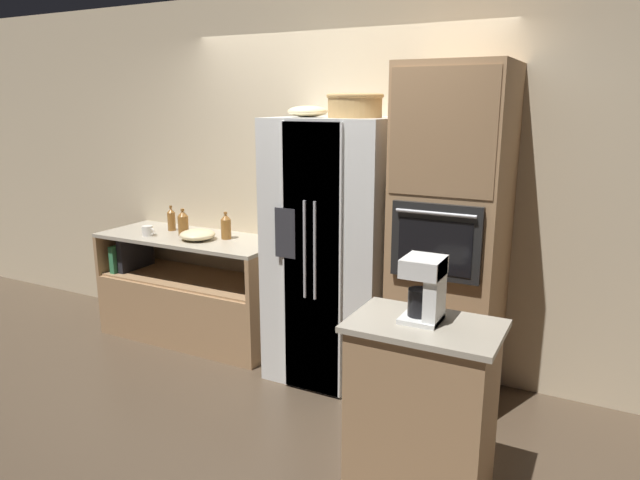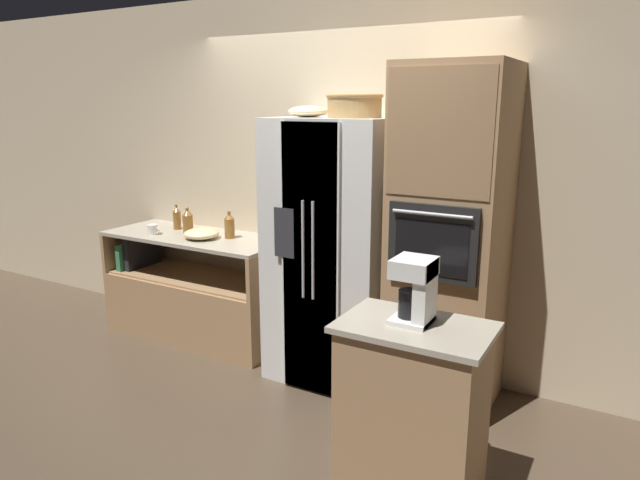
{
  "view_description": "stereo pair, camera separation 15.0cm",
  "coord_description": "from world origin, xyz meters",
  "px_view_note": "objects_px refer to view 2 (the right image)",
  "views": [
    {
      "loc": [
        1.88,
        -3.47,
        1.98
      ],
      "look_at": [
        0.08,
        -0.0,
        1.04
      ],
      "focal_mm": 32.0,
      "sensor_mm": 36.0,
      "label": 1
    },
    {
      "loc": [
        2.01,
        -3.39,
        1.98
      ],
      "look_at": [
        0.08,
        -0.0,
        1.04
      ],
      "focal_mm": 32.0,
      "sensor_mm": 36.0,
      "label": 2
    }
  ],
  "objects_px": {
    "refrigerator": "(335,251)",
    "coffee_maker": "(417,288)",
    "mug": "(153,229)",
    "wicker_basket": "(354,105)",
    "bottle_tall": "(188,222)",
    "wall_oven": "(450,241)",
    "fruit_bowl": "(308,111)",
    "bottle_wide": "(229,226)",
    "mixing_bowl": "(201,234)",
    "bottle_short": "(177,218)"
  },
  "relations": [
    {
      "from": "bottle_wide",
      "to": "mixing_bowl",
      "type": "distance_m",
      "value": 0.24
    },
    {
      "from": "wall_oven",
      "to": "mug",
      "type": "xyz_separation_m",
      "value": [
        -2.51,
        -0.13,
        -0.18
      ]
    },
    {
      "from": "wicker_basket",
      "to": "fruit_bowl",
      "type": "height_order",
      "value": "wicker_basket"
    },
    {
      "from": "bottle_tall",
      "to": "mixing_bowl",
      "type": "bearing_deg",
      "value": -18.68
    },
    {
      "from": "wall_oven",
      "to": "mixing_bowl",
      "type": "bearing_deg",
      "value": -178.59
    },
    {
      "from": "wall_oven",
      "to": "fruit_bowl",
      "type": "height_order",
      "value": "wall_oven"
    },
    {
      "from": "wall_oven",
      "to": "refrigerator",
      "type": "bearing_deg",
      "value": -178.34
    },
    {
      "from": "refrigerator",
      "to": "wall_oven",
      "type": "bearing_deg",
      "value": 1.66
    },
    {
      "from": "bottle_tall",
      "to": "coffee_maker",
      "type": "distance_m",
      "value": 2.63
    },
    {
      "from": "mug",
      "to": "mixing_bowl",
      "type": "distance_m",
      "value": 0.47
    },
    {
      "from": "mug",
      "to": "wicker_basket",
      "type": "bearing_deg",
      "value": 1.44
    },
    {
      "from": "bottle_tall",
      "to": "bottle_wide",
      "type": "distance_m",
      "value": 0.4
    },
    {
      "from": "wicker_basket",
      "to": "mixing_bowl",
      "type": "bearing_deg",
      "value": 178.51
    },
    {
      "from": "mixing_bowl",
      "to": "fruit_bowl",
      "type": "bearing_deg",
      "value": -1.79
    },
    {
      "from": "mixing_bowl",
      "to": "wall_oven",
      "type": "bearing_deg",
      "value": 1.41
    },
    {
      "from": "bottle_tall",
      "to": "mug",
      "type": "relative_size",
      "value": 1.86
    },
    {
      "from": "mug",
      "to": "mixing_bowl",
      "type": "xyz_separation_m",
      "value": [
        0.46,
        0.08,
        0.0
      ]
    },
    {
      "from": "refrigerator",
      "to": "coffee_maker",
      "type": "xyz_separation_m",
      "value": [
        0.98,
        -1.0,
        0.17
      ]
    },
    {
      "from": "fruit_bowl",
      "to": "mug",
      "type": "relative_size",
      "value": 2.26
    },
    {
      "from": "wicker_basket",
      "to": "mixing_bowl",
      "type": "xyz_separation_m",
      "value": [
        -1.4,
        0.04,
        -1.03
      ]
    },
    {
      "from": "bottle_wide",
      "to": "wicker_basket",
      "type": "bearing_deg",
      "value": -7.98
    },
    {
      "from": "bottle_tall",
      "to": "coffee_maker",
      "type": "relative_size",
      "value": 0.71
    },
    {
      "from": "mug",
      "to": "mixing_bowl",
      "type": "bearing_deg",
      "value": 10.25
    },
    {
      "from": "wicker_basket",
      "to": "fruit_bowl",
      "type": "bearing_deg",
      "value": 179.41
    },
    {
      "from": "mug",
      "to": "coffee_maker",
      "type": "xyz_separation_m",
      "value": [
        2.66,
        -0.89,
        0.18
      ]
    },
    {
      "from": "refrigerator",
      "to": "bottle_short",
      "type": "distance_m",
      "value": 1.66
    },
    {
      "from": "wicker_basket",
      "to": "refrigerator",
      "type": "bearing_deg",
      "value": 159.43
    },
    {
      "from": "wicker_basket",
      "to": "bottle_short",
      "type": "relative_size",
      "value": 1.72
    },
    {
      "from": "refrigerator",
      "to": "fruit_bowl",
      "type": "xyz_separation_m",
      "value": [
        -0.19,
        -0.06,
        0.98
      ]
    },
    {
      "from": "fruit_bowl",
      "to": "mug",
      "type": "height_order",
      "value": "fruit_bowl"
    },
    {
      "from": "wicker_basket",
      "to": "bottle_tall",
      "type": "bearing_deg",
      "value": 176.24
    },
    {
      "from": "fruit_bowl",
      "to": "coffee_maker",
      "type": "height_order",
      "value": "fruit_bowl"
    },
    {
      "from": "wicker_basket",
      "to": "bottle_tall",
      "type": "xyz_separation_m",
      "value": [
        -1.6,
        0.11,
        -0.96
      ]
    },
    {
      "from": "bottle_short",
      "to": "mixing_bowl",
      "type": "relative_size",
      "value": 0.76
    },
    {
      "from": "wall_oven",
      "to": "bottle_wide",
      "type": "height_order",
      "value": "wall_oven"
    },
    {
      "from": "wall_oven",
      "to": "mixing_bowl",
      "type": "relative_size",
      "value": 7.74
    },
    {
      "from": "wall_oven",
      "to": "bottle_short",
      "type": "relative_size",
      "value": 10.16
    },
    {
      "from": "wicker_basket",
      "to": "coffee_maker",
      "type": "relative_size",
      "value": 1.17
    },
    {
      "from": "refrigerator",
      "to": "mug",
      "type": "bearing_deg",
      "value": -176.29
    },
    {
      "from": "refrigerator",
      "to": "bottle_short",
      "type": "xyz_separation_m",
      "value": [
        -1.65,
        0.14,
        0.05
      ]
    },
    {
      "from": "wall_oven",
      "to": "bottle_tall",
      "type": "relative_size",
      "value": 9.77
    },
    {
      "from": "wall_oven",
      "to": "bottle_short",
      "type": "height_order",
      "value": "wall_oven"
    },
    {
      "from": "refrigerator",
      "to": "bottle_short",
      "type": "relative_size",
      "value": 8.61
    },
    {
      "from": "bottle_wide",
      "to": "mixing_bowl",
      "type": "relative_size",
      "value": 0.78
    },
    {
      "from": "refrigerator",
      "to": "coffee_maker",
      "type": "height_order",
      "value": "refrigerator"
    },
    {
      "from": "bottle_tall",
      "to": "bottle_short",
      "type": "xyz_separation_m",
      "value": [
        -0.22,
        0.1,
        -0.01
      ]
    },
    {
      "from": "wall_oven",
      "to": "fruit_bowl",
      "type": "distance_m",
      "value": 1.29
    },
    {
      "from": "refrigerator",
      "to": "coffee_maker",
      "type": "bearing_deg",
      "value": -45.51
    },
    {
      "from": "bottle_short",
      "to": "bottle_wide",
      "type": "height_order",
      "value": "bottle_wide"
    },
    {
      "from": "bottle_tall",
      "to": "bottle_short",
      "type": "bearing_deg",
      "value": 155.04
    }
  ]
}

